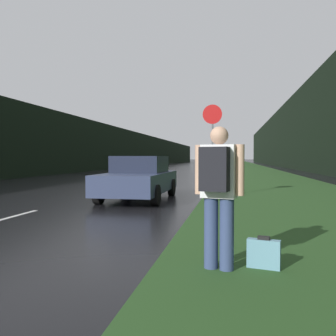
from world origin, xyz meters
TOP-DOWN VIEW (x-y plane):
  - grass_verge at (7.00, 40.00)m, footprint 6.00×240.00m
  - lane_stripe_c at (0.00, 13.81)m, footprint 0.12×3.00m
  - lane_stripe_d at (0.00, 20.81)m, footprint 0.12×3.00m
  - lane_stripe_e at (0.00, 27.81)m, footprint 0.12×3.00m
  - treeline_far_side at (-10.00, 50.00)m, footprint 2.00×140.00m
  - treeline_near_side at (13.00, 50.00)m, footprint 2.00×140.00m
  - stop_sign at (4.31, 11.96)m, footprint 0.65×0.07m
  - hitchhiker_with_backpack at (4.80, 4.20)m, footprint 0.59×0.48m
  - suitcase at (5.35, 4.35)m, footprint 0.41×0.20m
  - car_passing_near at (2.00, 11.14)m, footprint 1.89×4.39m

SIDE VIEW (x-z plane):
  - lane_stripe_c at x=0.00m, z-range 0.00..0.01m
  - lane_stripe_d at x=0.00m, z-range 0.00..0.01m
  - lane_stripe_e at x=0.00m, z-range 0.00..0.01m
  - grass_verge at x=7.00m, z-range 0.00..0.02m
  - suitcase at x=5.35m, z-range -0.01..0.40m
  - car_passing_near at x=2.00m, z-range -0.01..1.40m
  - hitchhiker_with_backpack at x=4.80m, z-range 0.13..1.86m
  - stop_sign at x=4.31m, z-range 0.32..3.46m
  - treeline_far_side at x=-10.00m, z-range 0.00..5.18m
  - treeline_near_side at x=13.00m, z-range 0.00..8.79m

